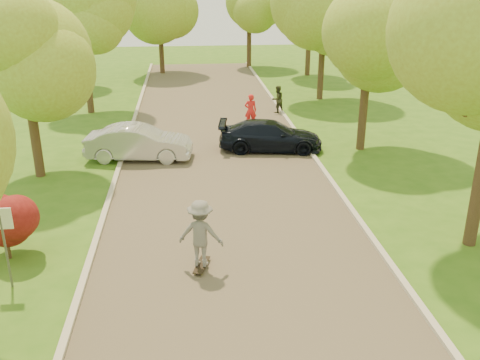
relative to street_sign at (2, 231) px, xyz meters
name	(u,v)px	position (x,y,z in m)	size (l,w,h in m)	color
road	(228,211)	(5.80, 4.00, -1.56)	(8.00, 60.00, 0.01)	#4C4438
curb_left	(104,214)	(1.75, 4.00, -1.50)	(0.18, 60.00, 0.12)	#B2AD9E
curb_right	(348,204)	(9.85, 4.00, -1.50)	(0.18, 60.00, 0.12)	#B2AD9E
street_sign	(2,231)	(0.00, 0.00, 0.00)	(0.55, 0.06, 2.17)	#59595E
red_shrub	(3,222)	(-0.50, 1.50, -0.47)	(1.70, 1.70, 1.95)	#382619
tree_l_midb	(29,56)	(-1.01, 8.00, 3.02)	(4.30, 4.20, 6.62)	#382619
tree_l_far	(85,11)	(-0.59, 18.00, 3.90)	(4.92, 4.80, 7.79)	#382619
tree_r_midb	(374,37)	(12.40, 10.00, 3.32)	(4.51, 4.40, 7.01)	#382619
tree_r_far	(329,0)	(13.03, 20.00, 4.27)	(5.33, 5.20, 8.34)	#382619
tree_bg_a	(68,5)	(-2.98, 26.00, 3.75)	(5.12, 5.00, 7.72)	#382619
tree_bg_c	(162,5)	(3.01, 30.00, 3.46)	(4.92, 4.80, 7.33)	#382619
silver_sedan	(139,143)	(2.50, 9.60, -0.84)	(1.53, 4.38, 1.44)	#B9B9BE
dark_sedan	(270,136)	(8.18, 10.26, -0.91)	(1.84, 4.52, 1.31)	black
longboard	(202,265)	(4.78, 0.41, -1.46)	(0.51, 0.98, 0.11)	black
skateboarder	(201,233)	(4.78, 0.41, -0.52)	(1.19, 0.69, 1.85)	slate
person_striped	(251,110)	(7.77, 14.16, -0.73)	(0.61, 0.40, 1.67)	red
person_olive	(277,99)	(9.60, 16.85, -0.81)	(0.73, 0.57, 1.51)	#2A2F1C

